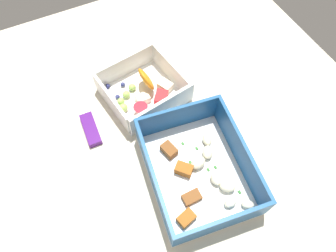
{
  "coord_description": "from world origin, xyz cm",
  "views": [
    {
      "loc": [
        -26.35,
        12.75,
        51.85
      ],
      "look_at": [
        -1.76,
        0.55,
        4.0
      ],
      "focal_mm": 32.0,
      "sensor_mm": 36.0,
      "label": 1
    }
  ],
  "objects_px": {
    "pasta_container": "(198,169)",
    "candy_bar": "(91,129)",
    "paper_cup_liner": "(108,65)",
    "fruit_bowl": "(144,90)"
  },
  "relations": [
    {
      "from": "pasta_container",
      "to": "candy_bar",
      "type": "relative_size",
      "value": 3.21
    },
    {
      "from": "pasta_container",
      "to": "fruit_bowl",
      "type": "relative_size",
      "value": 1.39
    },
    {
      "from": "pasta_container",
      "to": "candy_bar",
      "type": "distance_m",
      "value": 0.21
    },
    {
      "from": "pasta_container",
      "to": "fruit_bowl",
      "type": "xyz_separation_m",
      "value": [
        0.19,
        0.01,
        -0.0
      ]
    },
    {
      "from": "pasta_container",
      "to": "paper_cup_liner",
      "type": "bearing_deg",
      "value": 17.57
    },
    {
      "from": "candy_bar",
      "to": "paper_cup_liner",
      "type": "relative_size",
      "value": 1.79
    },
    {
      "from": "candy_bar",
      "to": "fruit_bowl",
      "type": "bearing_deg",
      "value": -76.39
    },
    {
      "from": "candy_bar",
      "to": "paper_cup_liner",
      "type": "distance_m",
      "value": 0.16
    },
    {
      "from": "paper_cup_liner",
      "to": "candy_bar",
      "type": "bearing_deg",
      "value": 147.03
    },
    {
      "from": "pasta_container",
      "to": "fruit_bowl",
      "type": "bearing_deg",
      "value": 11.86
    }
  ]
}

